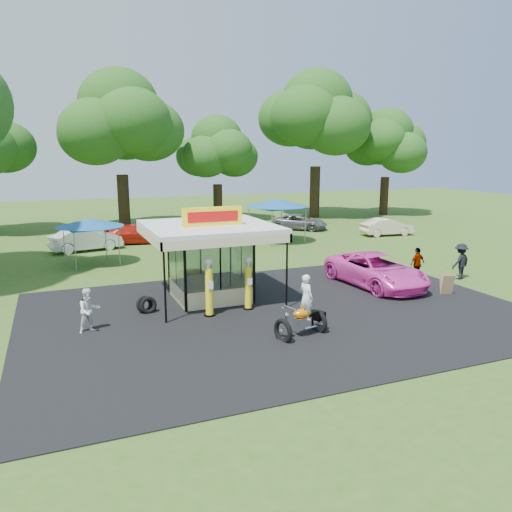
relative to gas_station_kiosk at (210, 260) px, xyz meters
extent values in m
plane|color=#34561B|center=(2.00, -4.99, -1.78)|extent=(120.00, 120.00, 0.00)
cube|color=black|center=(2.00, -2.99, -1.76)|extent=(20.00, 14.00, 0.04)
cube|color=white|center=(0.00, 0.01, -1.75)|extent=(3.00, 3.00, 0.06)
cube|color=white|center=(0.00, 0.01, 1.51)|extent=(5.40, 5.40, 0.18)
cube|color=yellow|center=(0.00, -0.49, 2.00)|extent=(2.60, 0.25, 0.80)
cube|color=red|center=(0.00, -0.62, 2.00)|extent=(2.21, 0.02, 0.45)
cylinder|color=black|center=(-2.55, -2.54, -0.18)|extent=(0.08, 0.08, 3.20)
cylinder|color=black|center=(2.55, -2.54, -0.18)|extent=(0.08, 0.08, 3.20)
cylinder|color=black|center=(-0.76, -2.35, -1.73)|extent=(0.45, 0.45, 0.10)
cylinder|color=yellow|center=(-0.76, -2.35, -0.76)|extent=(0.31, 0.31, 1.84)
cylinder|color=silver|center=(-0.76, -2.35, 0.26)|extent=(0.20, 0.20, 0.20)
sphere|color=white|center=(-0.76, -2.35, 0.47)|extent=(0.33, 0.33, 0.33)
cube|color=white|center=(-0.76, -2.53, -0.45)|extent=(0.23, 0.02, 0.31)
cylinder|color=black|center=(1.00, -2.11, -1.73)|extent=(0.42, 0.42, 0.10)
cylinder|color=yellow|center=(1.00, -2.11, -0.82)|extent=(0.29, 0.29, 1.74)
cylinder|color=silver|center=(1.00, -2.11, 0.15)|extent=(0.19, 0.19, 0.19)
sphere|color=white|center=(1.00, -2.11, 0.34)|extent=(0.31, 0.31, 0.31)
cube|color=white|center=(1.00, -2.28, -0.53)|extent=(0.21, 0.02, 0.29)
torus|color=black|center=(0.80, -5.92, -1.41)|extent=(0.39, 0.94, 0.92)
torus|color=black|center=(2.40, -5.52, -1.41)|extent=(0.39, 0.94, 0.92)
cube|color=silver|center=(1.65, -5.70, -1.23)|extent=(0.66, 0.44, 0.33)
ellipsoid|color=orange|center=(1.65, -5.70, -0.93)|extent=(0.70, 0.39, 0.33)
cube|color=black|center=(2.02, -5.61, -0.99)|extent=(0.65, 0.42, 0.11)
cube|color=black|center=(2.43, -5.51, -1.18)|extent=(0.46, 0.45, 0.31)
cylinder|color=silver|center=(0.96, -5.88, -1.02)|extent=(0.48, 0.18, 0.98)
cylinder|color=silver|center=(1.12, -5.84, -0.63)|extent=(0.21, 0.65, 0.05)
sphere|color=silver|center=(0.94, -5.88, -0.85)|extent=(0.18, 0.18, 0.18)
imported|color=white|center=(1.81, -5.66, -0.36)|extent=(0.53, 0.68, 1.64)
torus|color=black|center=(-2.96, -1.07, -1.42)|extent=(0.76, 0.45, 0.74)
torus|color=black|center=(-3.08, -0.92, -1.42)|extent=(0.79, 0.54, 0.74)
cube|color=#593819|center=(10.30, -3.55, -1.29)|extent=(0.59, 0.39, 0.97)
cube|color=#593819|center=(10.30, -3.32, -1.29)|extent=(0.59, 0.39, 0.97)
imported|color=yellow|center=(0.00, 2.21, -1.30)|extent=(2.82, 1.13, 0.96)
imported|color=#FF45C1|center=(8.17, -0.95, -0.98)|extent=(2.98, 5.92, 1.61)
imported|color=white|center=(-5.31, -2.41, -0.96)|extent=(0.94, 0.83, 1.64)
imported|color=black|center=(13.07, -1.38, -0.85)|extent=(1.34, 0.96, 1.87)
imported|color=gray|center=(10.94, -0.61, -0.95)|extent=(1.03, 0.56, 1.67)
imported|color=silver|center=(-4.37, 14.03, -1.02)|extent=(4.90, 2.63, 1.53)
imported|color=red|center=(-0.75, 15.60, -1.10)|extent=(4.94, 2.55, 1.37)
imported|color=silver|center=(8.10, 15.34, -0.97)|extent=(5.10, 3.86, 1.62)
imported|color=#5D5D60|center=(13.25, 17.17, -1.13)|extent=(4.92, 4.76, 1.30)
imported|color=beige|center=(18.26, 11.75, -1.09)|extent=(4.31, 1.87, 1.38)
cylinder|color=gray|center=(-5.57, 10.78, -0.71)|extent=(0.05, 0.05, 2.15)
cylinder|color=gray|center=(-3.08, 10.78, -0.71)|extent=(0.05, 0.05, 2.15)
cylinder|color=gray|center=(-5.57, 8.29, -0.71)|extent=(0.05, 0.05, 2.15)
cylinder|color=gray|center=(-3.08, 8.29, -0.71)|extent=(0.05, 0.05, 2.15)
cube|color=#17529B|center=(-4.33, 9.53, 0.42)|extent=(2.69, 2.69, 0.11)
cone|color=#17529B|center=(-4.33, 9.53, 0.70)|extent=(3.87, 3.87, 0.45)
cylinder|color=gray|center=(7.36, 13.70, -0.52)|extent=(0.06, 0.06, 2.52)
cylinder|color=gray|center=(10.31, 13.70, -0.52)|extent=(0.06, 0.06, 2.52)
cylinder|color=gray|center=(7.36, 10.74, -0.52)|extent=(0.06, 0.06, 2.52)
cylinder|color=gray|center=(10.31, 10.74, -0.52)|extent=(0.06, 0.06, 2.52)
cube|color=#17529B|center=(8.83, 12.22, 0.80)|extent=(3.15, 3.15, 0.13)
cone|color=#17529B|center=(8.83, 12.22, 1.13)|extent=(4.54, 4.54, 0.53)
cylinder|color=black|center=(-0.55, 23.55, 0.53)|extent=(0.99, 0.99, 4.63)
ellipsoid|color=#1E4B15|center=(-0.55, 23.55, 6.56)|extent=(11.12, 11.12, 9.53)
cylinder|color=black|center=(8.54, 25.30, -0.03)|extent=(0.88, 0.88, 3.51)
ellipsoid|color=#1E4B15|center=(8.54, 25.30, 4.46)|extent=(8.20, 8.20, 7.03)
cylinder|color=black|center=(18.62, 24.40, 0.79)|extent=(1.03, 1.03, 5.14)
ellipsoid|color=#1E4B15|center=(18.62, 24.40, 7.35)|extent=(11.99, 11.99, 10.27)
cylinder|color=black|center=(26.51, 23.48, 0.20)|extent=(0.89, 0.89, 3.97)
ellipsoid|color=#1E4B15|center=(26.51, 23.48, 5.18)|extent=(8.97, 8.97, 7.69)
camera|label=1|loc=(-6.23, -20.69, 4.60)|focal=35.00mm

